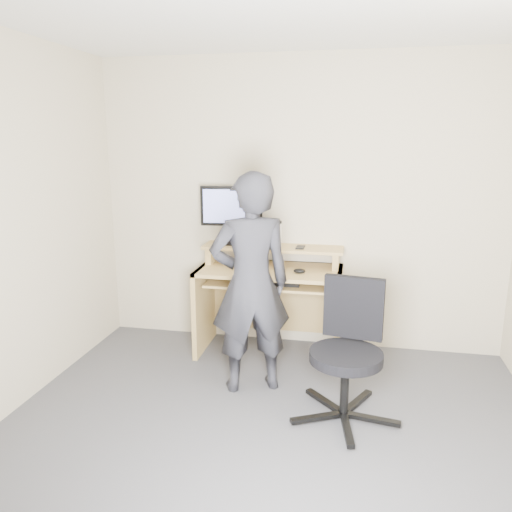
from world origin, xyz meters
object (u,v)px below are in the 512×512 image
(monitor, at_px, (232,210))
(office_chair, at_px, (348,346))
(person, at_px, (251,284))
(desk, at_px, (271,289))

(monitor, xyz_separation_m, office_chair, (1.04, -1.04, -0.72))
(monitor, xyz_separation_m, person, (0.33, -0.80, -0.41))
(person, bearing_deg, monitor, -90.98)
(monitor, relative_size, person, 0.33)
(desk, bearing_deg, office_chair, -54.93)
(desk, height_order, monitor, monitor)
(monitor, bearing_deg, desk, -18.59)
(desk, xyz_separation_m, monitor, (-0.36, 0.08, 0.67))
(office_chair, bearing_deg, person, 170.61)
(desk, xyz_separation_m, office_chair, (0.67, -0.96, -0.06))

